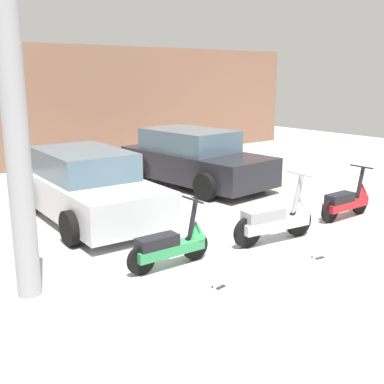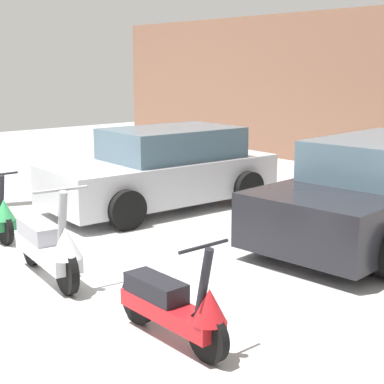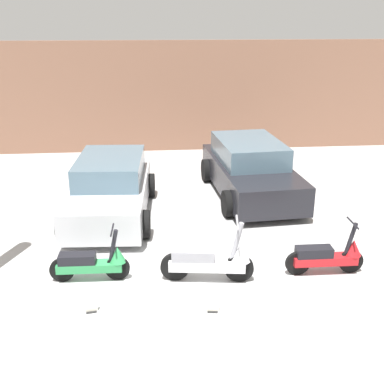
% 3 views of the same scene
% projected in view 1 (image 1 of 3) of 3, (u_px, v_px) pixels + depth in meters
% --- Properties ---
extents(ground_plane, '(28.00, 28.00, 0.00)m').
position_uv_depth(ground_plane, '(276.00, 253.00, 7.49)').
color(ground_plane, '#B2B2B2').
extents(wall_back, '(19.60, 0.12, 3.57)m').
position_uv_depth(wall_back, '(45.00, 107.00, 13.94)').
color(wall_back, '#845B47').
rests_on(wall_back, ground_plane).
extents(scooter_front_left, '(1.37, 0.49, 0.95)m').
position_uv_depth(scooter_front_left, '(173.00, 244.00, 6.94)').
color(scooter_front_left, black).
rests_on(scooter_front_left, ground_plane).
extents(scooter_front_right, '(1.60, 0.59, 1.12)m').
position_uv_depth(scooter_front_right, '(278.00, 218.00, 7.99)').
color(scooter_front_right, black).
rests_on(scooter_front_right, ground_plane).
extents(scooter_front_center, '(1.40, 0.50, 0.97)m').
position_uv_depth(scooter_front_center, '(348.00, 200.00, 9.30)').
color(scooter_front_center, black).
rests_on(scooter_front_center, ground_plane).
extents(car_rear_left, '(2.04, 3.96, 1.31)m').
position_uv_depth(car_rear_left, '(87.00, 187.00, 9.17)').
color(car_rear_left, '#B7B7BC').
rests_on(car_rear_left, ground_plane).
extents(car_rear_center, '(2.20, 4.17, 1.37)m').
position_uv_depth(car_rear_center, '(194.00, 159.00, 11.99)').
color(car_rear_center, black).
rests_on(car_rear_center, ground_plane).
extents(placard_near_left_scooter, '(0.20, 0.14, 0.26)m').
position_uv_depth(placard_near_left_scooter, '(219.00, 279.00, 6.30)').
color(placard_near_left_scooter, black).
rests_on(placard_near_left_scooter, ground_plane).
extents(placard_near_right_scooter, '(0.20, 0.14, 0.26)m').
position_uv_depth(placard_near_right_scooter, '(318.00, 251.00, 7.30)').
color(placard_near_right_scooter, black).
rests_on(placard_near_right_scooter, ground_plane).
extents(support_column_side, '(0.30, 0.30, 3.57)m').
position_uv_depth(support_column_side, '(18.00, 155.00, 5.69)').
color(support_column_side, '#99999E').
rests_on(support_column_side, ground_plane).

